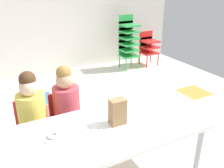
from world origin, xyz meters
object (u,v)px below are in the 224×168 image
(seated_child_near_camera, at_px, (32,109))
(paper_plate_near_edge, at_px, (54,137))
(kid_chair_red_stack, at_px, (148,46))
(paper_plate_center_table, at_px, (88,126))
(kid_chair_green_stack, at_px, (128,40))
(seated_child_middle_seat, at_px, (66,102))
(donut_powdered_on_plate, at_px, (53,135))
(craft_table, at_px, (105,133))
(paper_bag_brown, at_px, (118,112))

(seated_child_near_camera, relative_size, paper_plate_near_edge, 5.10)
(kid_chair_red_stack, distance_m, paper_plate_center_table, 3.43)
(kid_chair_green_stack, height_order, paper_plate_center_table, kid_chair_green_stack)
(seated_child_middle_seat, distance_m, paper_plate_center_table, 0.53)
(kid_chair_green_stack, distance_m, paper_plate_center_table, 3.11)
(donut_powdered_on_plate, bearing_deg, seated_child_middle_seat, 62.79)
(seated_child_middle_seat, relative_size, paper_plate_near_edge, 5.10)
(paper_plate_near_edge, relative_size, donut_powdered_on_plate, 1.88)
(seated_child_near_camera, distance_m, donut_powdered_on_plate, 0.54)
(seated_child_middle_seat, bearing_deg, craft_table, -78.44)
(craft_table, distance_m, paper_plate_near_edge, 0.41)
(kid_chair_red_stack, relative_size, paper_plate_center_table, 3.78)
(seated_child_middle_seat, bearing_deg, paper_bag_brown, -67.62)
(craft_table, xyz_separation_m, seated_child_middle_seat, (-0.12, 0.61, 0.04))
(paper_bag_brown, height_order, paper_plate_center_table, paper_bag_brown)
(donut_powdered_on_plate, bearing_deg, paper_plate_near_edge, 0.00)
(kid_chair_green_stack, xyz_separation_m, paper_plate_near_edge, (-2.18, -2.48, -0.01))
(craft_table, distance_m, seated_child_near_camera, 0.76)
(craft_table, height_order, paper_plate_center_table, paper_plate_center_table)
(paper_plate_near_edge, height_order, paper_plate_center_table, same)
(kid_chair_green_stack, distance_m, kid_chair_red_stack, 0.52)
(paper_plate_near_edge, bearing_deg, seated_child_middle_seat, 62.79)
(kid_chair_green_stack, height_order, paper_bag_brown, kid_chair_green_stack)
(kid_chair_red_stack, height_order, paper_bag_brown, paper_bag_brown)
(craft_table, relative_size, paper_bag_brown, 7.52)
(craft_table, height_order, paper_plate_near_edge, paper_plate_near_edge)
(seated_child_middle_seat, xyz_separation_m, paper_bag_brown, (0.24, -0.59, 0.12))
(craft_table, xyz_separation_m, paper_plate_near_edge, (-0.40, 0.07, 0.05))
(paper_plate_near_edge, height_order, donut_powdered_on_plate, donut_powdered_on_plate)
(seated_child_near_camera, bearing_deg, seated_child_middle_seat, 0.00)
(kid_chair_green_stack, height_order, donut_powdered_on_plate, kid_chair_green_stack)
(kid_chair_red_stack, distance_m, paper_plate_near_edge, 3.65)
(kid_chair_red_stack, relative_size, paper_bag_brown, 3.09)
(seated_child_middle_seat, xyz_separation_m, kid_chair_green_stack, (1.90, 1.94, 0.02))
(kid_chair_red_stack, relative_size, donut_powdered_on_plate, 7.11)
(craft_table, height_order, donut_powdered_on_plate, donut_powdered_on_plate)
(kid_chair_red_stack, xyz_separation_m, paper_plate_center_table, (-2.38, -2.47, 0.17))
(seated_child_near_camera, relative_size, seated_child_middle_seat, 1.00)
(seated_child_near_camera, relative_size, paper_bag_brown, 4.17)
(kid_chair_red_stack, bearing_deg, craft_table, -131.66)
(seated_child_near_camera, height_order, paper_plate_center_table, seated_child_near_camera)
(kid_chair_green_stack, distance_m, donut_powdered_on_plate, 3.30)
(seated_child_middle_seat, distance_m, donut_powdered_on_plate, 0.61)
(seated_child_middle_seat, bearing_deg, kid_chair_green_stack, 45.64)
(paper_bag_brown, bearing_deg, craft_table, -173.77)
(seated_child_near_camera, bearing_deg, paper_plate_near_edge, -84.30)
(seated_child_near_camera, bearing_deg, kid_chair_red_stack, 35.50)
(paper_plate_center_table, bearing_deg, donut_powdered_on_plate, -177.52)
(craft_table, bearing_deg, seated_child_near_camera, 126.87)
(seated_child_middle_seat, distance_m, paper_bag_brown, 0.65)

